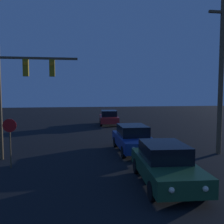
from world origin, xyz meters
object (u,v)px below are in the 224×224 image
Objects in this scene: car_far at (109,117)px; utility_pole at (221,74)px; car_near at (165,164)px; stop_sign at (10,134)px; traffic_signal_mast at (20,83)px; car_mid at (133,138)px.

car_far is 14.99m from utility_pole.
car_near is 2.01× the size of stop_sign.
car_far is at bearing 63.43° from traffic_signal_mast.
car_mid is 7.20m from traffic_signal_mast.
stop_sign is 11.86m from utility_pole.
traffic_signal_mast is 2.60× the size of stop_sign.
car_far is at bearing -87.34° from car_near.
car_mid is 12.45m from car_far.
utility_pole is (11.40, 1.10, 3.05)m from stop_sign.
car_near is 7.48m from utility_pole.
car_mid is 0.76× the size of traffic_signal_mast.
traffic_signal_mast reaches higher than stop_sign.
stop_sign is at bearing -174.47° from utility_pole.
car_near is at bearing 90.13° from car_mid.
traffic_signal_mast is at bearing 6.85° from car_mid.
car_near and car_far have the same top height.
stop_sign is at bearing -110.09° from car_far.
car_mid is 0.52× the size of utility_pole.
car_mid is 7.02m from stop_sign.
car_mid is at bearing 19.95° from stop_sign.
car_near is 7.27m from stop_sign.
utility_pole reaches higher than stop_sign.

